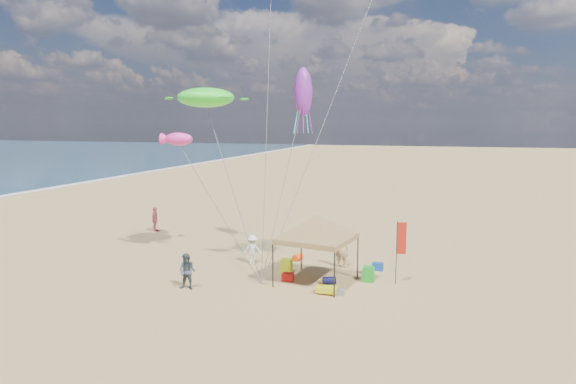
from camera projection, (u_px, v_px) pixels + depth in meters
name	position (u px, v px, depth m)	size (l,w,h in m)	color
ground	(268.00, 289.00, 22.40)	(280.00, 280.00, 0.00)	tan
canopy_tent	(317.00, 217.00, 22.88)	(5.95, 5.95, 3.72)	black
feather_flag	(400.00, 242.00, 22.83)	(0.43, 0.18, 2.97)	black
cooler_red	(288.00, 277.00, 23.50)	(0.54, 0.38, 0.38)	red
cooler_blue	(378.00, 267.00, 25.22)	(0.54, 0.38, 0.38)	#13429E
bag_navy	(329.00, 280.00, 23.04)	(0.36, 0.36, 0.60)	#0E103E
bag_orange	(298.00, 257.00, 27.01)	(0.36, 0.36, 0.60)	#FF450E
chair_green	(368.00, 274.00, 23.44)	(0.50, 0.50, 0.70)	#1C9A22
chair_yellow	(286.00, 266.00, 24.82)	(0.50, 0.50, 0.70)	#D3EC1A
crate_grey	(340.00, 292.00, 21.59)	(0.34, 0.30, 0.28)	slate
beach_cart	(327.00, 290.00, 21.73)	(0.90, 0.50, 0.24)	yellow
person_near_a	(342.00, 249.00, 25.64)	(0.70, 0.46, 1.91)	tan
person_near_b	(187.00, 272.00, 22.25)	(0.80, 0.62, 1.64)	#37414B
person_near_c	(252.00, 249.00, 26.30)	(1.00, 0.57, 1.54)	white
person_far_a	(155.00, 219.00, 34.10)	(1.00, 0.42, 1.71)	#B84651
turtle_kite	(206.00, 98.00, 25.33)	(3.01, 2.41, 1.00)	#31FD2E
fish_kite	(179.00, 139.00, 25.75)	(1.54, 0.77, 0.69)	#FF31AE
squid_kite	(303.00, 92.00, 26.93)	(1.01, 1.01, 2.62)	purple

